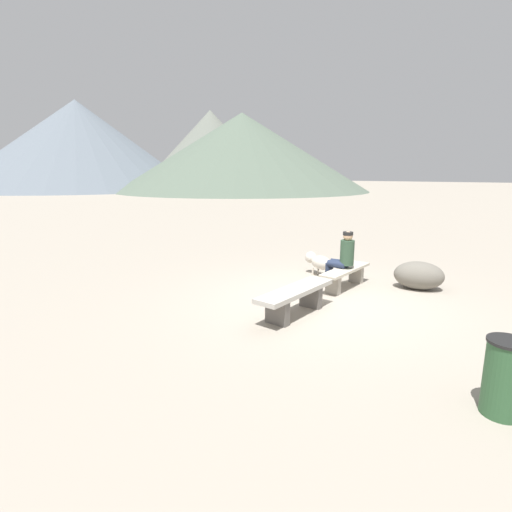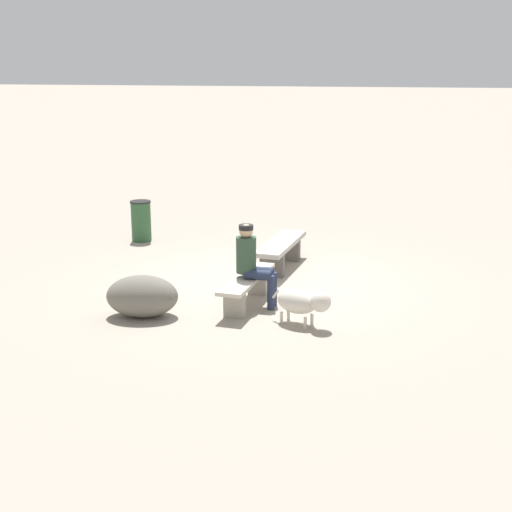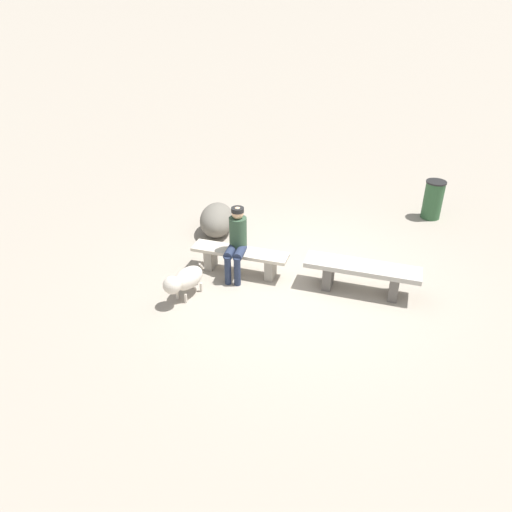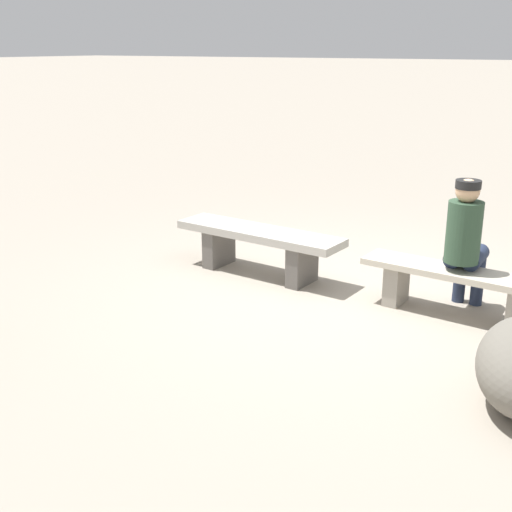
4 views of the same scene
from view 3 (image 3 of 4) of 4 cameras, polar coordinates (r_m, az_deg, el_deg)
name	(u,v)px [view 3 (image 3 of 4)]	position (r m, az deg, el deg)	size (l,w,h in m)	color
ground	(300,281)	(8.30, 5.10, -2.85)	(210.00, 210.00, 0.06)	#9E9384
bench_left	(362,273)	(7.96, 12.17, -1.89)	(1.84, 0.57, 0.48)	#605B56
bench_right	(240,257)	(8.28, -1.87, -0.13)	(1.66, 0.48, 0.43)	gray
seated_person	(237,239)	(8.02, -2.26, 1.95)	(0.31, 0.59, 1.22)	#2D4733
dog	(184,280)	(7.69, -8.33, -2.76)	(0.52, 0.85, 0.53)	beige
trash_bin	(433,200)	(10.80, 19.86, 6.17)	(0.41, 0.41, 0.80)	#2D5633
boulder	(217,220)	(9.59, -4.57, 4.21)	(0.65, 1.00, 0.59)	#6B665B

